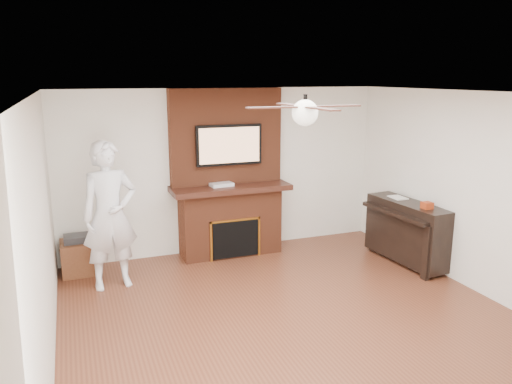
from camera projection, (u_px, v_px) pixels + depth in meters
name	position (u px, v px, depth m)	size (l,w,h in m)	color
room_shell	(303.00, 217.00, 5.16)	(5.36, 5.86, 2.86)	#562A19
fireplace	(229.00, 190.00, 7.54)	(1.78, 0.64, 2.50)	brown
tv	(229.00, 145.00, 7.34)	(1.00, 0.08, 0.60)	black
ceiling_fan	(305.00, 112.00, 4.91)	(1.21, 1.21, 0.31)	black
person	(110.00, 216.00, 6.30)	(0.70, 0.47, 1.91)	white
side_table	(79.00, 255.00, 6.89)	(0.48, 0.48, 0.55)	brown
piano	(407.00, 231.00, 7.22)	(0.62, 1.42, 1.00)	black
cable_box	(222.00, 185.00, 7.38)	(0.33, 0.19, 0.05)	silver
candle_orange	(230.00, 254.00, 7.51)	(0.08, 0.08, 0.11)	#BC4616
candle_green	(226.00, 254.00, 7.55)	(0.07, 0.07, 0.09)	#2C7030
candle_cream	(243.00, 252.00, 7.57)	(0.07, 0.07, 0.12)	beige
candle_blue	(245.00, 252.00, 7.64)	(0.06, 0.06, 0.07)	#385DA8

